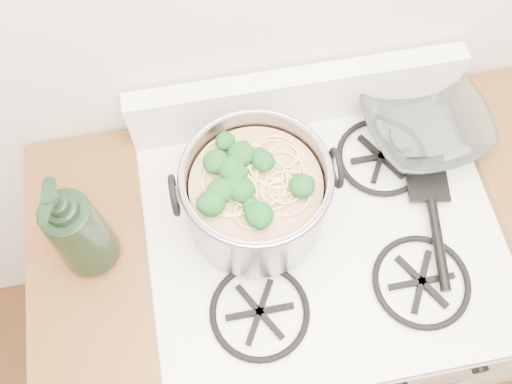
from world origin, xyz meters
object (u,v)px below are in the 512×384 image
bottle (74,226)px  gas_range (307,292)px  stock_pot (256,196)px  glass_bowl (422,127)px  spatula (428,178)px

bottle → gas_range: bearing=4.5°
stock_pot → gas_range: bearing=-23.1°
gas_range → glass_bowl: (0.27, 0.20, 0.50)m
bottle → spatula: bearing=11.5°
stock_pot → spatula: stock_pot is taller
gas_range → spatula: size_ratio=2.98×
stock_pot → glass_bowl: 0.44m
stock_pot → glass_bowl: bearing=18.5°
gas_range → spatula: 0.56m
gas_range → stock_pot: size_ratio=2.84×
spatula → gas_range: bearing=-154.0°
stock_pot → spatula: size_ratio=1.05×
glass_bowl → bottle: (-0.76, -0.16, 0.13)m
gas_range → glass_bowl: 0.60m
spatula → bottle: bearing=-167.4°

